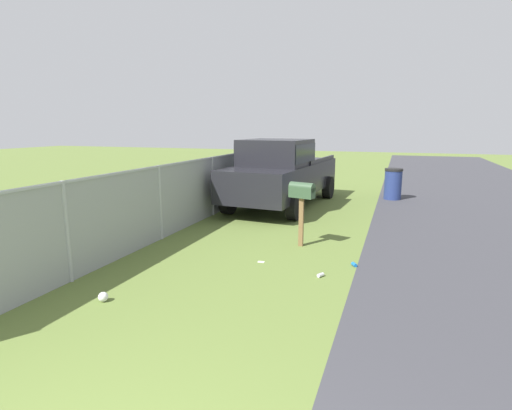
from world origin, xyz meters
name	(u,v)px	position (x,y,z in m)	size (l,w,h in m)	color
mailbox	(302,195)	(6.99, 0.26, 1.08)	(0.34, 0.56, 1.35)	brown
pickup_truck	(281,171)	(10.96, 1.84, 1.11)	(5.74, 2.58, 2.09)	black
trash_bin	(393,184)	(13.42, -1.43, 0.53)	(0.60, 0.60, 1.06)	navy
fence_section	(189,191)	(7.77, 3.31, 0.89)	(13.30, 0.07, 1.65)	#9EA3A8
litter_can_near_hydrant	(354,265)	(6.07, -0.94, 0.03)	(0.07, 0.07, 0.12)	blue
litter_wrapper_far_scatter	(261,262)	(5.73, 0.72, 0.00)	(0.12, 0.08, 0.01)	silver
litter_bag_midfield_a	(103,297)	(3.36, 2.30, 0.07)	(0.14, 0.14, 0.14)	silver
litter_can_by_mailbox	(321,275)	(5.35, -0.46, 0.03)	(0.07, 0.07, 0.12)	silver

